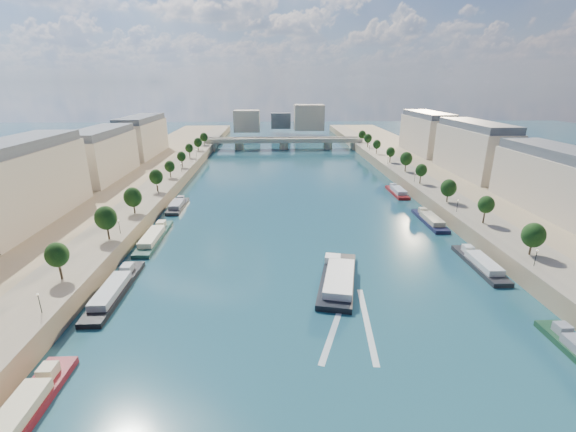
{
  "coord_description": "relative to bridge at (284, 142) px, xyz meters",
  "views": [
    {
      "loc": [
        -8.96,
        -34.11,
        46.13
      ],
      "look_at": [
        -3.91,
        83.48,
        5.0
      ],
      "focal_mm": 24.0,
      "sensor_mm": 36.0,
      "label": 1
    }
  ],
  "objects": [
    {
      "name": "buildings_right",
      "position": [
        85.0,
        -132.76,
        11.37
      ],
      "size": [
        16.0,
        226.0,
        23.2
      ],
      "color": "beige",
      "rests_on": "ground"
    },
    {
      "name": "skyline",
      "position": [
        3.19,
        74.76,
        9.57
      ],
      "size": [
        79.0,
        42.0,
        22.0
      ],
      "color": "beige",
      "rests_on": "ground"
    },
    {
      "name": "buildings_left",
      "position": [
        -85.0,
        -132.76,
        11.37
      ],
      "size": [
        16.0,
        226.0,
        23.2
      ],
      "color": "beige",
      "rests_on": "ground"
    },
    {
      "name": "tour_barge",
      "position": [
        6.7,
        -196.54,
        -4.06
      ],
      "size": [
        13.87,
        28.49,
        3.76
      ],
      "rotation": [
        0.0,
        0.0,
        -0.23
      ],
      "color": "black",
      "rests_on": "ground"
    },
    {
      "name": "pave_left",
      "position": [
        -57.0,
        -144.76,
        -0.03
      ],
      "size": [
        14.0,
        520.0,
        0.1
      ],
      "primitive_type": "cube",
      "color": "gray",
      "rests_on": "quay_left"
    },
    {
      "name": "lamps_left",
      "position": [
        -52.5,
        -154.76,
        2.7
      ],
      "size": [
        0.36,
        200.36,
        4.28
      ],
      "color": "black",
      "rests_on": "ground"
    },
    {
      "name": "wake",
      "position": [
        6.7,
        -213.15,
        -5.06
      ],
      "size": [
        13.43,
        25.98,
        0.04
      ],
      "color": "silver",
      "rests_on": "ground"
    },
    {
      "name": "bridge",
      "position": [
        0.0,
        0.0,
        0.0
      ],
      "size": [
        112.0,
        12.0,
        8.15
      ],
      "color": "#C1B79E",
      "rests_on": "ground"
    },
    {
      "name": "quay_left",
      "position": [
        -72.0,
        -144.76,
        -2.58
      ],
      "size": [
        44.0,
        520.0,
        5.0
      ],
      "primitive_type": "cube",
      "color": "#9E8460",
      "rests_on": "ground"
    },
    {
      "name": "moored_barges_left",
      "position": [
        -45.5,
        -200.18,
        -4.24
      ],
      "size": [
        5.0,
        151.19,
        3.6
      ],
      "color": "#1A253A",
      "rests_on": "ground"
    },
    {
      "name": "trees_right",
      "position": [
        55.0,
        -134.76,
        5.39
      ],
      "size": [
        4.8,
        268.8,
        8.26
      ],
      "color": "#382B1E",
      "rests_on": "ground"
    },
    {
      "name": "ground",
      "position": [
        0.0,
        -144.76,
        -5.08
      ],
      "size": [
        700.0,
        700.0,
        0.0
      ],
      "primitive_type": "plane",
      "color": "#0E303D",
      "rests_on": "ground"
    },
    {
      "name": "quay_right",
      "position": [
        72.0,
        -144.76,
        -2.58
      ],
      "size": [
        44.0,
        520.0,
        5.0
      ],
      "primitive_type": "cube",
      "color": "#9E8460",
      "rests_on": "ground"
    },
    {
      "name": "lamps_right",
      "position": [
        52.5,
        -139.76,
        2.7
      ],
      "size": [
        0.36,
        200.36,
        4.28
      ],
      "color": "black",
      "rests_on": "ground"
    },
    {
      "name": "moored_barges_right",
      "position": [
        45.5,
        -191.52,
        -4.24
      ],
      "size": [
        5.0,
        159.85,
        3.6
      ],
      "color": "black",
      "rests_on": "ground"
    },
    {
      "name": "pave_right",
      "position": [
        57.0,
        -144.76,
        -0.03
      ],
      "size": [
        14.0,
        520.0,
        0.1
      ],
      "primitive_type": "cube",
      "color": "gray",
      "rests_on": "quay_right"
    },
    {
      "name": "trees_left",
      "position": [
        -55.0,
        -142.76,
        5.39
      ],
      "size": [
        4.8,
        268.8,
        8.26
      ],
      "color": "#382B1E",
      "rests_on": "ground"
    }
  ]
}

